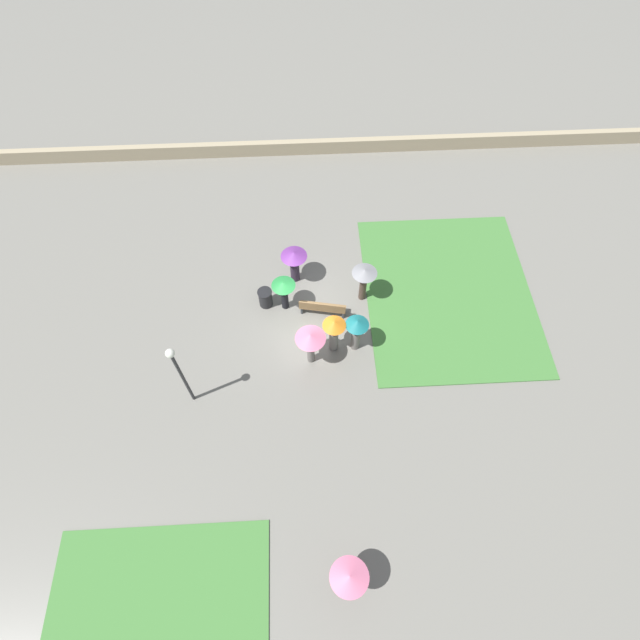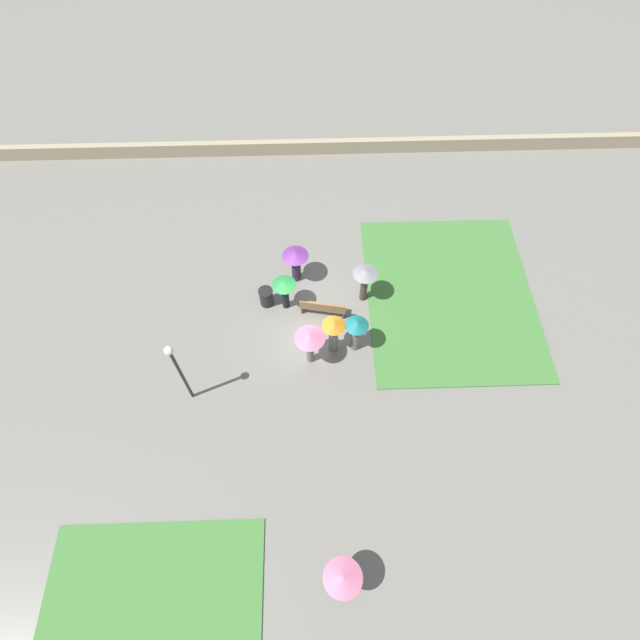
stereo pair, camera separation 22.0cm
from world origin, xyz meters
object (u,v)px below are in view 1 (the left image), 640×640
(crowd_person_teal, at_px, (357,330))
(crowd_person_pink, at_px, (311,340))
(crowd_person_orange, at_px, (334,330))
(lone_walker_mid_plaza, at_px, (349,578))
(lamp_post, at_px, (178,369))
(crowd_person_purple, at_px, (294,261))
(trash_bin, at_px, (265,298))
(crowd_person_grey, at_px, (364,278))
(crowd_person_green, at_px, (284,289))
(park_bench, at_px, (322,308))

(crowd_person_teal, distance_m, crowd_person_pink, 1.91)
(crowd_person_orange, distance_m, lone_walker_mid_plaza, 8.61)
(lamp_post, xyz_separation_m, crowd_person_purple, (-4.08, -5.60, -1.23))
(lamp_post, xyz_separation_m, trash_bin, (-2.78, -4.29, -2.05))
(crowd_person_purple, distance_m, crowd_person_orange, 3.90)
(trash_bin, height_order, crowd_person_pink, crowd_person_pink)
(trash_bin, xyz_separation_m, crowd_person_grey, (-4.17, -0.13, 0.98))
(crowd_person_teal, xyz_separation_m, crowd_person_orange, (0.88, 0.01, 0.02))
(crowd_person_grey, bearing_deg, crowd_person_teal, -155.20)
(lamp_post, height_order, trash_bin, lamp_post)
(lamp_post, relative_size, crowd_person_teal, 1.97)
(lone_walker_mid_plaza, bearing_deg, crowd_person_grey, 23.80)
(crowd_person_grey, relative_size, lone_walker_mid_plaza, 1.04)
(crowd_person_purple, height_order, crowd_person_orange, crowd_person_orange)
(trash_bin, distance_m, crowd_person_green, 1.18)
(crowd_person_purple, distance_m, crowd_person_grey, 3.11)
(lamp_post, height_order, crowd_person_green, lamp_post)
(lamp_post, bearing_deg, crowd_person_purple, -126.07)
(lamp_post, height_order, crowd_person_pink, lamp_post)
(crowd_person_teal, bearing_deg, lone_walker_mid_plaza, 28.86)
(park_bench, bearing_deg, crowd_person_green, -6.19)
(crowd_person_orange, bearing_deg, trash_bin, 68.61)
(crowd_person_teal, relative_size, crowd_person_green, 1.12)
(lamp_post, distance_m, crowd_person_pink, 4.93)
(crowd_person_grey, relative_size, crowd_person_orange, 0.97)
(crowd_person_teal, bearing_deg, crowd_person_orange, -54.03)
(crowd_person_green, relative_size, crowd_person_grey, 0.89)
(crowd_person_orange, height_order, lone_walker_mid_plaza, crowd_person_orange)
(park_bench, bearing_deg, trash_bin, -4.36)
(crowd_person_teal, height_order, crowd_person_grey, crowd_person_teal)
(crowd_person_pink, xyz_separation_m, lone_walker_mid_plaza, (-0.80, 8.08, -0.15))
(crowd_person_orange, relative_size, lone_walker_mid_plaza, 1.07)
(crowd_person_grey, bearing_deg, crowd_person_purple, 104.70)
(crowd_person_pink, distance_m, crowd_person_purple, 4.19)
(crowd_person_pink, bearing_deg, lone_walker_mid_plaza, 94.18)
(crowd_person_green, bearing_deg, lamp_post, 174.82)
(crowd_person_purple, xyz_separation_m, crowd_person_green, (0.47, 1.49, 0.00))
(lone_walker_mid_plaza, bearing_deg, crowd_person_pink, 37.43)
(park_bench, relative_size, trash_bin, 2.26)
(trash_bin, xyz_separation_m, lone_walker_mid_plaza, (-2.63, 10.91, 0.95))
(lamp_post, relative_size, lone_walker_mid_plaza, 2.05)
(crowd_person_grey, bearing_deg, crowd_person_green, 132.23)
(lamp_post, bearing_deg, park_bench, -144.97)
(trash_bin, height_order, crowd_person_green, crowd_person_green)
(crowd_person_pink, distance_m, crowd_person_green, 2.85)
(trash_bin, bearing_deg, crowd_person_teal, 147.80)
(park_bench, bearing_deg, lamp_post, 45.86)
(crowd_person_teal, bearing_deg, crowd_person_purple, -111.35)
(crowd_person_green, distance_m, crowd_person_orange, 2.88)
(trash_bin, relative_size, crowd_person_orange, 0.45)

